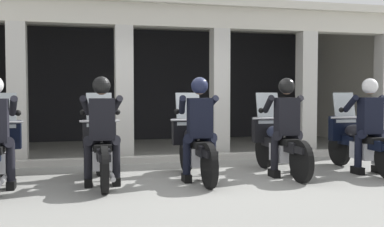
% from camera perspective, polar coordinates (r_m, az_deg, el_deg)
% --- Properties ---
extents(ground_plane, '(80.00, 80.00, 0.00)m').
position_cam_1_polar(ground_plane, '(10.40, -4.00, -4.82)').
color(ground_plane, gray).
extents(station_building, '(11.13, 4.40, 3.27)m').
position_cam_1_polar(station_building, '(11.67, -4.59, 6.21)').
color(station_building, black).
rests_on(station_building, ground).
extents(kerb_strip, '(10.63, 0.24, 0.12)m').
position_cam_1_polar(kerb_strip, '(9.10, -1.70, -5.52)').
color(kerb_strip, '#B7B5AD').
rests_on(kerb_strip, ground).
extents(motorcycle_left, '(0.62, 2.04, 1.35)m').
position_cam_1_polar(motorcycle_left, '(7.11, -11.15, -4.33)').
color(motorcycle_left, black).
rests_on(motorcycle_left, ground).
extents(police_officer_left, '(0.63, 0.61, 1.58)m').
position_cam_1_polar(police_officer_left, '(6.79, -11.07, -0.95)').
color(police_officer_left, black).
rests_on(police_officer_left, ground).
extents(motorcycle_center, '(0.62, 2.04, 1.35)m').
position_cam_1_polar(motorcycle_center, '(7.31, 0.33, -4.08)').
color(motorcycle_center, black).
rests_on(motorcycle_center, ground).
extents(police_officer_center, '(0.63, 0.61, 1.58)m').
position_cam_1_polar(police_officer_center, '(6.99, 0.91, -0.79)').
color(police_officer_center, black).
rests_on(police_officer_center, ground).
extents(motorcycle_right, '(0.62, 2.04, 1.35)m').
position_cam_1_polar(motorcycle_right, '(7.84, 10.59, -3.66)').
color(motorcycle_right, black).
rests_on(motorcycle_right, ground).
extents(police_officer_right, '(0.63, 0.61, 1.58)m').
position_cam_1_polar(police_officer_right, '(7.55, 11.51, -0.58)').
color(police_officer_right, black).
rests_on(police_officer_right, ground).
extents(motorcycle_far_right, '(0.62, 2.04, 1.35)m').
position_cam_1_polar(motorcycle_far_right, '(8.47, 19.82, -3.30)').
color(motorcycle_far_right, black).
rests_on(motorcycle_far_right, ground).
extents(police_officer_far_right, '(0.63, 0.61, 1.58)m').
position_cam_1_polar(police_officer_far_right, '(8.21, 20.97, -0.45)').
color(police_officer_far_right, black).
rests_on(police_officer_far_right, ground).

